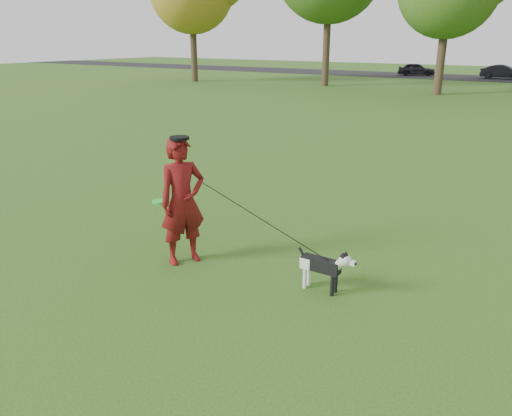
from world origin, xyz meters
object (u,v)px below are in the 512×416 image
Objects in this scene: man at (183,201)px; car_left at (416,69)px; car_mid at (503,72)px; dog at (325,265)px.

man reaches higher than car_left.
man is 0.57× the size of car_mid.
dog is (2.19, 0.26, -0.56)m from man.
car_left is at bearing 38.30° from man.
car_left is at bearing 91.35° from car_mid.
car_mid is at bearing 94.56° from dog.
car_left is 6.93m from car_mid.
car_mid reaches higher than car_left.
car_mid is (6.93, 0.00, 0.01)m from car_left.
car_left is (-10.14, 40.13, 0.17)m from dog.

